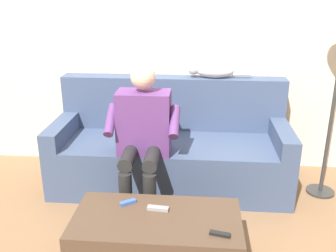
% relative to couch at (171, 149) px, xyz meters
% --- Properties ---
extents(ground_plane, '(8.00, 8.00, 0.00)m').
position_rel_couch_xyz_m(ground_plane, '(0.00, 0.75, -0.32)').
color(ground_plane, '#846042').
extents(back_wall, '(4.90, 0.06, 2.61)m').
position_rel_couch_xyz_m(back_wall, '(0.00, -0.46, 0.98)').
color(back_wall, beige).
rests_on(back_wall, ground).
extents(couch, '(2.07, 0.82, 0.94)m').
position_rel_couch_xyz_m(couch, '(0.00, 0.00, 0.00)').
color(couch, '#3D4C6B').
rests_on(couch, ground).
extents(coffee_table, '(1.06, 0.55, 0.36)m').
position_rel_couch_xyz_m(coffee_table, '(0.00, 1.15, -0.15)').
color(coffee_table, '#4C3828').
rests_on(coffee_table, ground).
extents(person_solo_seated, '(0.57, 0.57, 1.17)m').
position_rel_couch_xyz_m(person_solo_seated, '(0.19, 0.41, 0.34)').
color(person_solo_seated, '#5B3370').
rests_on(person_solo_seated, ground).
extents(cat_on_backrest, '(0.57, 0.15, 0.14)m').
position_rel_couch_xyz_m(cat_on_backrest, '(-0.35, -0.25, 0.68)').
color(cat_on_backrest, silver).
rests_on(cat_on_backrest, couch).
extents(remote_black, '(0.13, 0.06, 0.02)m').
position_rel_couch_xyz_m(remote_black, '(-0.39, 1.30, 0.04)').
color(remote_black, black).
rests_on(remote_black, coffee_table).
extents(remote_gray, '(0.14, 0.06, 0.02)m').
position_rel_couch_xyz_m(remote_gray, '(0.00, 1.07, 0.04)').
color(remote_gray, gray).
rests_on(remote_gray, coffee_table).
extents(remote_blue, '(0.11, 0.09, 0.02)m').
position_rel_couch_xyz_m(remote_blue, '(0.21, 1.01, 0.04)').
color(remote_blue, '#3860B7').
rests_on(remote_blue, coffee_table).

